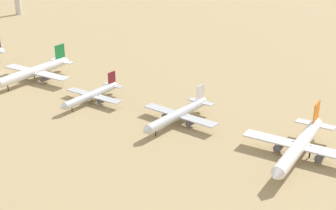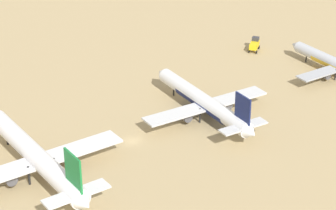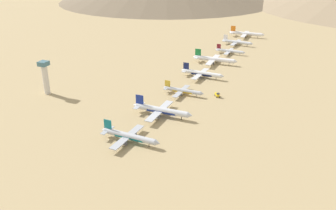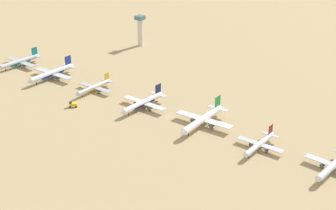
{
  "view_description": "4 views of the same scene",
  "coord_description": "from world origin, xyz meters",
  "px_view_note": "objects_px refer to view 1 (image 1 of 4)",
  "views": [
    {
      "loc": [
        146.18,
        194.82,
        75.16
      ],
      "look_at": [
        3.03,
        103.26,
        5.86
      ],
      "focal_mm": 50.56,
      "sensor_mm": 36.0,
      "label": 1
    },
    {
      "loc": [
        -120.82,
        75.0,
        81.23
      ],
      "look_at": [
        5.1,
        -13.88,
        3.45
      ],
      "focal_mm": 73.63,
      "sensor_mm": 36.0,
      "label": 2
    },
    {
      "loc": [
        90.06,
        -324.58,
        111.76
      ],
      "look_at": [
        -0.76,
        -101.68,
        4.77
      ],
      "focal_mm": 38.19,
      "sensor_mm": 36.0,
      "label": 3
    },
    {
      "loc": [
        241.87,
        170.53,
        143.48
      ],
      "look_at": [
        -2.9,
        -3.28,
        6.06
      ],
      "focal_mm": 54.2,
      "sensor_mm": 36.0,
      "label": 4
    }
  ],
  "objects_px": {
    "parked_jet_4": "(34,72)",
    "parked_jet_7": "(300,146)",
    "parked_jet_5": "(92,95)",
    "parked_jet_6": "(178,114)"
  },
  "relations": [
    {
      "from": "parked_jet_4",
      "to": "parked_jet_5",
      "type": "height_order",
      "value": "parked_jet_4"
    },
    {
      "from": "parked_jet_5",
      "to": "parked_jet_6",
      "type": "distance_m",
      "value": 42.28
    },
    {
      "from": "parked_jet_6",
      "to": "parked_jet_7",
      "type": "height_order",
      "value": "parked_jet_7"
    },
    {
      "from": "parked_jet_4",
      "to": "parked_jet_7",
      "type": "xyz_separation_m",
      "value": [
        7.66,
        131.89,
        -0.01
      ]
    },
    {
      "from": "parked_jet_7",
      "to": "parked_jet_4",
      "type": "bearing_deg",
      "value": -93.32
    },
    {
      "from": "parked_jet_5",
      "to": "parked_jet_6",
      "type": "bearing_deg",
      "value": 91.48
    },
    {
      "from": "parked_jet_5",
      "to": "parked_jet_7",
      "type": "distance_m",
      "value": 90.01
    },
    {
      "from": "parked_jet_5",
      "to": "parked_jet_7",
      "type": "relative_size",
      "value": 0.74
    },
    {
      "from": "parked_jet_4",
      "to": "parked_jet_6",
      "type": "distance_m",
      "value": 84.34
    },
    {
      "from": "parked_jet_5",
      "to": "parked_jet_7",
      "type": "height_order",
      "value": "parked_jet_7"
    }
  ]
}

